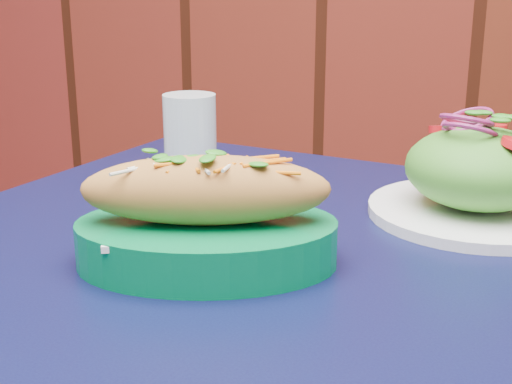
% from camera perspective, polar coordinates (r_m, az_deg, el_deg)
% --- Properties ---
extents(cafe_table, '(0.90, 0.90, 0.75)m').
position_cam_1_polar(cafe_table, '(0.72, 1.24, -11.83)').
color(cafe_table, black).
rests_on(cafe_table, ground).
extents(banh_mi_basket, '(0.28, 0.24, 0.11)m').
position_cam_1_polar(banh_mi_basket, '(0.66, -3.99, -2.16)').
color(banh_mi_basket, '#026E3A').
rests_on(banh_mi_basket, cafe_table).
extents(salad_plate, '(0.24, 0.24, 0.12)m').
position_cam_1_polar(salad_plate, '(0.83, 17.39, 1.23)').
color(salad_plate, white).
rests_on(salad_plate, cafe_table).
extents(water_glass, '(0.07, 0.07, 0.11)m').
position_cam_1_polar(water_glass, '(0.94, -5.30, 4.41)').
color(water_glass, silver).
rests_on(water_glass, cafe_table).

